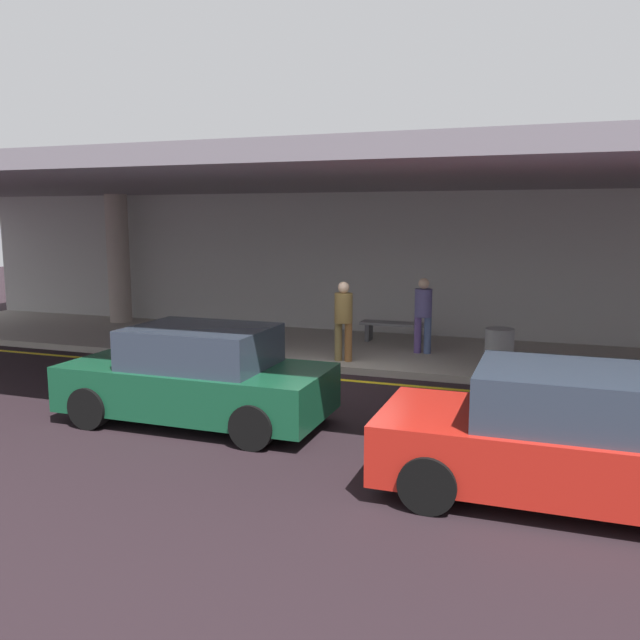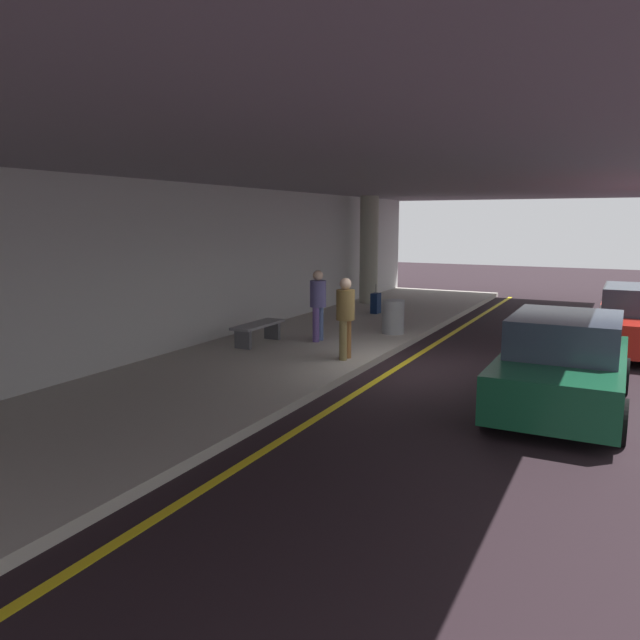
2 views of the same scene
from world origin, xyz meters
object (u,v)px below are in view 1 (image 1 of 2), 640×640
object	(u,v)px
person_waiting_for_ride	(423,310)
support_column_far_left	(118,259)
trash_bin_steel	(499,350)
car_red	(566,438)
traveler_with_luggage	(343,316)
bench_metal	(394,328)
car_dark_green	(198,377)

from	to	relation	value
person_waiting_for_ride	support_column_far_left	bearing A→B (deg)	135.46
support_column_far_left	trash_bin_steel	distance (m)	11.33
car_red	traveler_with_luggage	bearing A→B (deg)	-54.37
car_red	traveler_with_luggage	size ratio (longest dim) A/B	2.44
traveler_with_luggage	trash_bin_steel	distance (m)	3.21
support_column_far_left	trash_bin_steel	xyz separation A→B (m)	(10.89, -2.80, -1.40)
bench_metal	trash_bin_steel	bearing A→B (deg)	-41.19
support_column_far_left	bench_metal	bearing A→B (deg)	-3.29
person_waiting_for_ride	bench_metal	world-z (taller)	person_waiting_for_ride
bench_metal	trash_bin_steel	world-z (taller)	trash_bin_steel
support_column_far_left	trash_bin_steel	size ratio (longest dim) A/B	4.29
support_column_far_left	traveler_with_luggage	distance (m)	8.30
support_column_far_left	bench_metal	size ratio (longest dim) A/B	2.28
support_column_far_left	car_red	world-z (taller)	support_column_far_left
car_red	bench_metal	xyz separation A→B (m)	(-3.81, 7.87, -0.21)
car_dark_green	traveler_with_luggage	xyz separation A→B (m)	(1.00, 4.28, 0.40)
car_dark_green	bench_metal	world-z (taller)	car_dark_green
person_waiting_for_ride	bench_metal	bearing A→B (deg)	95.17
traveler_with_luggage	car_dark_green	bearing A→B (deg)	12.87
bench_metal	trash_bin_steel	distance (m)	3.54
car_dark_green	car_red	bearing A→B (deg)	-15.16
car_dark_green	car_red	size ratio (longest dim) A/B	1.00
traveler_with_luggage	person_waiting_for_ride	bearing A→B (deg)	159.80
trash_bin_steel	support_column_far_left	bearing A→B (deg)	165.57
support_column_far_left	traveler_with_luggage	size ratio (longest dim) A/B	2.17
car_red	person_waiting_for_ride	bearing A→B (deg)	-69.77
car_red	bench_metal	bearing A→B (deg)	-67.06
support_column_far_left	bench_metal	world-z (taller)	support_column_far_left
car_dark_green	traveler_with_luggage	bearing A→B (deg)	73.83
traveler_with_luggage	trash_bin_steel	xyz separation A→B (m)	(3.17, 0.12, -0.54)
car_dark_green	car_red	distance (m)	5.43
car_red	traveler_with_luggage	xyz separation A→B (m)	(-4.31, 5.42, 0.40)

